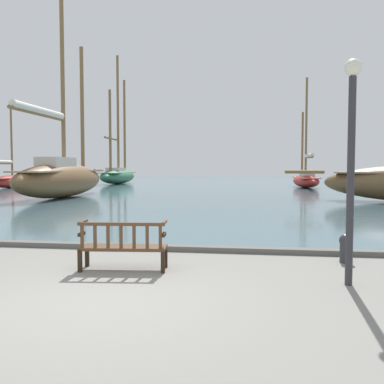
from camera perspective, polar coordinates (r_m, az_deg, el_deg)
ground_plane at (r=6.46m, az=-12.19°, el=-14.09°), size 160.00×160.00×0.00m
harbor_water at (r=49.85m, az=5.77°, el=1.14°), size 100.00×80.00×0.08m
quay_edge_kerb at (r=10.04m, az=-4.43°, el=-7.39°), size 40.00×0.30×0.12m
park_bench at (r=8.14m, az=-9.16°, el=-7.02°), size 1.64×0.67×0.92m
sailboat_nearest_starboard at (r=48.38m, az=-9.86°, el=2.47°), size 2.94×9.62×14.16m
sailboat_centre_channel at (r=27.33m, az=-16.95°, el=2.01°), size 2.52×12.39×14.19m
sailboat_far_port at (r=40.41m, az=14.94°, el=1.75°), size 2.43×8.53×9.96m
sailboat_mid_starboard at (r=41.83m, az=-22.93°, el=1.44°), size 2.30×7.70×7.16m
mooring_bollard at (r=9.22m, az=19.80°, el=-6.87°), size 0.26×0.26×0.58m
lamp_post at (r=7.36m, az=20.48°, el=5.67°), size 0.28×0.28×3.65m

